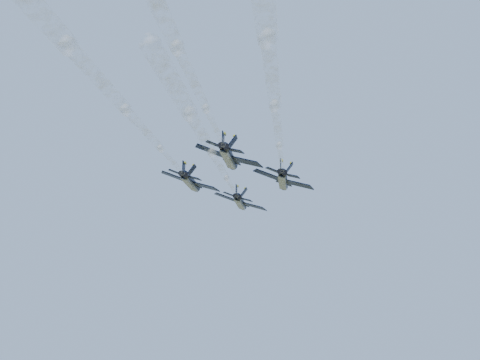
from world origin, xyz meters
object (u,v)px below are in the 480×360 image
(jet_slot, at_px, (229,158))
(jet_left, at_px, (191,182))
(jet_right, at_px, (283,181))
(jet_lead, at_px, (241,202))

(jet_slot, bearing_deg, jet_left, 124.44)
(jet_right, xyz_separation_m, jet_slot, (-5.14, -15.98, 0.00))
(jet_lead, xyz_separation_m, jet_left, (-4.01, -17.48, 0.00))
(jet_left, xyz_separation_m, jet_slot, (12.63, -10.33, 0.00))
(jet_right, bearing_deg, jet_left, -178.66)
(jet_left, bearing_deg, jet_slot, -55.56)
(jet_lead, relative_size, jet_slot, 1.00)
(jet_lead, bearing_deg, jet_left, -119.22)
(jet_lead, xyz_separation_m, jet_right, (13.76, -11.83, 0.00))
(jet_lead, distance_m, jet_right, 18.14)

